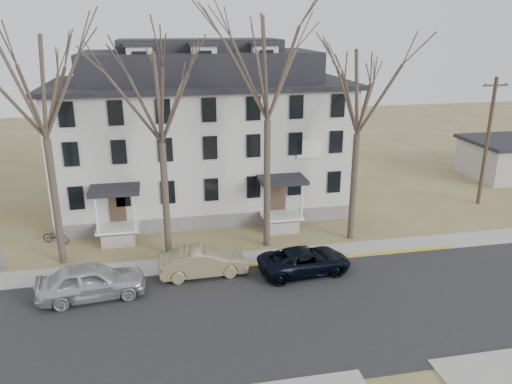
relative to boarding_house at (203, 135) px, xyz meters
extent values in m
plane|color=olive|center=(2.00, -17.95, -5.38)|extent=(120.00, 120.00, 0.00)
cube|color=#27272A|center=(2.00, -15.95, -5.38)|extent=(120.00, 10.00, 0.04)
cube|color=#A09F97|center=(2.00, -9.95, -5.38)|extent=(120.00, 2.00, 0.08)
cube|color=gold|center=(7.00, -10.85, -5.38)|extent=(14.00, 0.25, 0.06)
cube|color=slate|center=(0.00, 0.05, -4.88)|extent=(20.00, 10.00, 1.00)
cube|color=beige|center=(0.00, 0.05, -0.38)|extent=(20.00, 10.00, 8.00)
cube|color=black|center=(0.00, 0.05, 3.72)|extent=(20.80, 10.80, 0.30)
cube|color=black|center=(0.00, 0.05, 4.87)|extent=(16.00, 7.00, 2.00)
cube|color=black|center=(0.00, 0.05, 6.27)|extent=(11.00, 4.50, 0.80)
cube|color=white|center=(-6.00, -5.91, -4.38)|extent=(2.60, 2.00, 0.16)
cube|color=white|center=(4.50, -5.91, -4.38)|extent=(2.60, 2.00, 0.16)
cube|color=white|center=(6.50, -5.03, -0.18)|extent=(1.60, 0.08, 1.20)
cylinder|color=#473B31|center=(-9.00, -8.15, -1.74)|extent=(0.40, 0.40, 7.28)
cylinder|color=#473B31|center=(-3.00, -8.15, -2.00)|extent=(0.40, 0.40, 6.76)
cylinder|color=#473B31|center=(3.00, -8.15, -1.48)|extent=(0.40, 0.40, 7.80)
cylinder|color=#473B31|center=(8.50, -8.15, -2.00)|extent=(0.40, 0.40, 6.76)
cylinder|color=#3D3023|center=(20.50, -3.95, -0.63)|extent=(0.28, 0.28, 9.50)
cube|color=#3D3023|center=(20.50, -3.95, 3.52)|extent=(2.00, 0.12, 0.12)
imported|color=#B2B4BA|center=(-6.90, -12.58, -4.48)|extent=(5.45, 2.65, 1.79)
imported|color=#8C8059|center=(-1.24, -11.32, -4.60)|extent=(4.81, 1.86, 1.56)
imported|color=black|center=(4.26, -12.15, -4.67)|extent=(5.29, 2.83, 1.41)
imported|color=black|center=(-9.84, -5.40, -4.92)|extent=(1.85, 1.26, 0.92)
camera|label=1|loc=(-3.20, -35.76, 7.69)|focal=35.00mm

